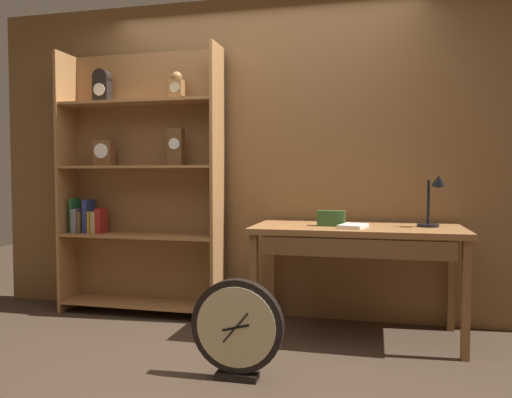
% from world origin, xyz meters
% --- Properties ---
extents(ground_plane, '(10.00, 10.00, 0.00)m').
position_xyz_m(ground_plane, '(0.00, 0.00, 0.00)').
color(ground_plane, '#3D2D21').
extents(back_wood_panel, '(4.80, 0.05, 2.60)m').
position_xyz_m(back_wood_panel, '(0.00, 1.32, 1.30)').
color(back_wood_panel, brown).
rests_on(back_wood_panel, ground).
extents(bookshelf, '(1.37, 0.30, 2.18)m').
position_xyz_m(bookshelf, '(-1.02, 1.12, 1.08)').
color(bookshelf, '#9E6B3D').
rests_on(bookshelf, ground).
extents(workbench, '(1.45, 0.71, 0.79)m').
position_xyz_m(workbench, '(0.78, 0.88, 0.71)').
color(workbench, brown).
rests_on(workbench, ground).
extents(desk_lamp, '(0.18, 0.18, 0.38)m').
position_xyz_m(desk_lamp, '(1.29, 0.95, 0.98)').
color(desk_lamp, black).
rests_on(desk_lamp, workbench).
extents(toolbox_small, '(0.19, 0.09, 0.11)m').
position_xyz_m(toolbox_small, '(0.60, 0.87, 0.85)').
color(toolbox_small, '#2D5123').
rests_on(toolbox_small, workbench).
extents(open_repair_manual, '(0.21, 0.25, 0.02)m').
position_xyz_m(open_repair_manual, '(0.76, 0.78, 0.81)').
color(open_repair_manual, silver).
rests_on(open_repair_manual, workbench).
extents(round_clock_large, '(0.53, 0.11, 0.57)m').
position_xyz_m(round_clock_large, '(0.16, -0.01, 0.29)').
color(round_clock_large, black).
rests_on(round_clock_large, ground).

